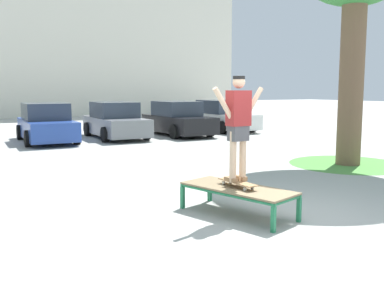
# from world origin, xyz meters

# --- Properties ---
(ground_plane) EXTENTS (120.00, 120.00, 0.00)m
(ground_plane) POSITION_xyz_m (0.00, 0.00, 0.00)
(ground_plane) COLOR #A8A8A3
(building_facade) EXTENTS (36.43, 4.00, 14.18)m
(building_facade) POSITION_xyz_m (-0.22, 29.44, 7.09)
(building_facade) COLOR silver
(building_facade) RESTS_ON ground
(skate_box) EXTENTS (1.26, 2.04, 0.46)m
(skate_box) POSITION_xyz_m (-0.43, 0.67, 0.41)
(skate_box) COLOR #237A4C
(skate_box) RESTS_ON ground
(skateboard) EXTENTS (0.24, 0.81, 0.09)m
(skateboard) POSITION_xyz_m (-0.43, 0.68, 0.54)
(skateboard) COLOR #9E754C
(skateboard) RESTS_ON skate_box
(skater) EXTENTS (1.00, 0.30, 1.69)m
(skater) POSITION_xyz_m (-0.43, 0.68, 1.53)
(skater) COLOR beige
(skater) RESTS_ON skateboard
(grass_patch_near_right) EXTENTS (3.12, 3.12, 0.01)m
(grass_patch_near_right) POSITION_xyz_m (5.00, 3.12, 0.00)
(grass_patch_near_right) COLOR #519342
(grass_patch_near_right) RESTS_ON ground
(car_blue) EXTENTS (2.05, 4.27, 1.50)m
(car_blue) POSITION_xyz_m (-1.06, 12.49, 0.69)
(car_blue) COLOR #28479E
(car_blue) RESTS_ON ground
(car_grey) EXTENTS (2.01, 4.25, 1.50)m
(car_grey) POSITION_xyz_m (1.74, 12.50, 0.69)
(car_grey) COLOR slate
(car_grey) RESTS_ON ground
(car_black) EXTENTS (1.92, 4.20, 1.50)m
(car_black) POSITION_xyz_m (4.54, 12.20, 0.69)
(car_black) COLOR black
(car_black) RESTS_ON ground
(car_white) EXTENTS (1.95, 4.21, 1.50)m
(car_white) POSITION_xyz_m (7.35, 12.90, 0.69)
(car_white) COLOR silver
(car_white) RESTS_ON ground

